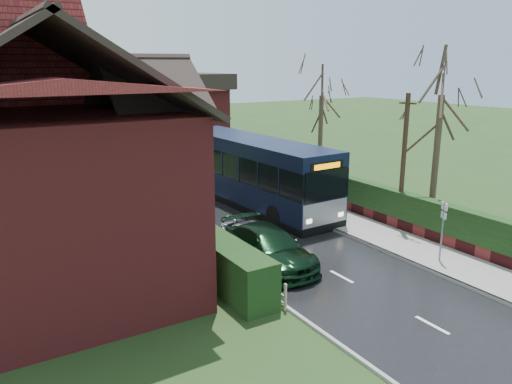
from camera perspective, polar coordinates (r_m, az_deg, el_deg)
ground at (r=19.82m, az=5.93°, el=-7.63°), size 140.00×140.00×0.00m
road at (r=27.98m, az=-6.53°, el=-0.98°), size 6.00×100.00×0.02m
pavement at (r=29.93m, az=0.85°, el=0.26°), size 2.50×100.00×0.14m
kerb_right at (r=29.32m, az=-1.13°, el=-0.04°), size 0.12×100.00×0.14m
kerb_left at (r=26.89m, az=-12.43°, el=-1.79°), size 0.12×100.00×0.10m
front_hedge at (r=21.89m, az=-10.30°, el=-3.39°), size 1.20×16.00×1.60m
picket_fence at (r=22.26m, az=-8.45°, el=-3.96°), size 0.10×16.00×0.90m
right_wall_hedge at (r=30.54m, az=3.32°, el=2.36°), size 0.60×50.00×1.80m
brick_house at (r=19.70m, az=-23.76°, el=4.32°), size 9.30×14.60×10.30m
bus at (r=26.72m, az=-0.41°, el=2.28°), size 3.25×11.93×3.59m
car_silver at (r=19.81m, az=0.15°, el=-5.51°), size 1.85×3.98×1.32m
car_green at (r=18.94m, az=1.50°, el=-6.32°), size 2.10×4.93×1.42m
car_distant at (r=56.76m, az=-21.16°, el=6.62°), size 1.62×3.66×1.17m
bus_stop_sign at (r=19.97m, az=20.58°, el=-3.37°), size 0.20×0.36×2.47m
telegraph_pole at (r=23.28m, az=16.49°, el=3.25°), size 0.28×0.79×6.20m
tree_right_near at (r=23.90m, az=20.55°, el=11.33°), size 4.02×4.02×8.68m
tree_right_far at (r=32.32m, az=7.54°, el=11.54°), size 4.04×4.04×7.80m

